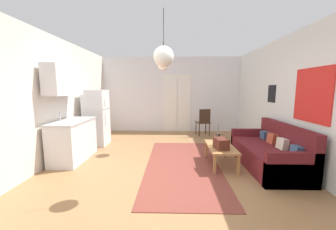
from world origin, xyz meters
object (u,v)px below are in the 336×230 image
Objects in this scene: couch at (270,153)px; bamboo_vase at (218,139)px; refrigerator at (97,118)px; coffee_table at (221,148)px; handbag at (221,143)px; pendant_lamp_far at (163,65)px; accent_chair at (203,121)px; pendant_lamp_near at (164,57)px.

bamboo_vase is (-1.04, 0.13, 0.26)m from couch.
coffee_table is at bearing -24.86° from refrigerator.
bamboo_vase is at bearing -24.13° from refrigerator.
handbag is at bearing -90.03° from bamboo_vase.
pendant_lamp_far is (-1.20, 0.95, 1.63)m from bamboo_vase.
refrigerator is at bearing 166.89° from pendant_lamp_far.
couch is at bearing -3.49° from coffee_table.
refrigerator reaches higher than coffee_table.
refrigerator is 2.24× the size of pendant_lamp_far.
couch is 2.74× the size of pendant_lamp_far.
pendant_lamp_far is (-2.24, 1.07, 1.89)m from couch.
pendant_lamp_far reaches higher than bamboo_vase.
couch is at bearing -7.05° from bamboo_vase.
coffee_table is 1.12× the size of accent_chair.
pendant_lamp_far is at bearing 154.36° from couch.
pendant_lamp_far reaches higher than couch.
refrigerator is (-3.10, 1.39, 0.24)m from bamboo_vase.
accent_chair is at bearing 109.73° from couch.
refrigerator is at bearing 151.92° from handbag.
coffee_table is 2.95× the size of handbag.
handbag is 0.38× the size of accent_chair.
coffee_table is 2.28m from pendant_lamp_near.
couch is 1.08m from handbag.
couch is 2.32× the size of pendant_lamp_near.
bamboo_vase is at bearing 172.95° from couch.
pendant_lamp_near reaches higher than bamboo_vase.
refrigerator is (-4.14, 1.52, 0.50)m from couch.
couch is at bearing -25.64° from pendant_lamp_far.
refrigerator is 1.89× the size of pendant_lamp_near.
handbag is 0.42× the size of pendant_lamp_near.
couch is at bearing 24.39° from pendant_lamp_near.
pendant_lamp_near is 1.18× the size of pendant_lamp_far.
refrigerator is 2.40m from pendant_lamp_far.
pendant_lamp_far is at bearing -13.11° from refrigerator.
pendant_lamp_far is (-1.20, 1.21, 1.65)m from handbag.
pendant_lamp_near reaches higher than coffee_table.
refrigerator reaches higher than couch.
refrigerator is at bearing 155.87° from bamboo_vase.
couch is at bearing 7.46° from handbag.
handbag is 3.52m from refrigerator.
refrigerator reaches higher than bamboo_vase.
accent_chair is 4.12m from pendant_lamp_near.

